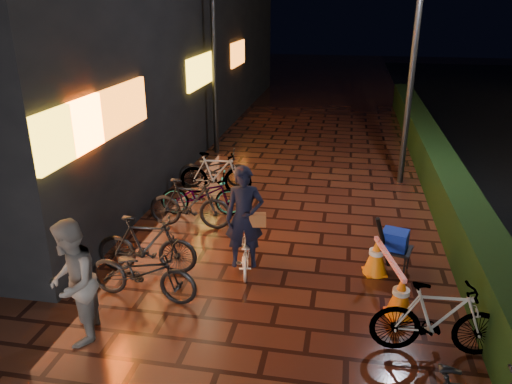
% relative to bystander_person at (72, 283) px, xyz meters
% --- Properties ---
extents(ground, '(80.00, 80.00, 0.00)m').
position_rel_bystander_person_xyz_m(ground, '(2.68, 0.25, -0.93)').
color(ground, '#381911').
rests_on(ground, ground).
extents(hedge, '(0.70, 20.00, 1.00)m').
position_rel_bystander_person_xyz_m(hedge, '(5.98, 8.25, -0.43)').
color(hedge, black).
rests_on(hedge, ground).
extents(bystander_person, '(0.94, 1.07, 1.85)m').
position_rel_bystander_person_xyz_m(bystander_person, '(0.00, 0.00, 0.00)').
color(bystander_person, '#555558').
rests_on(bystander_person, ground).
extents(storefront_block, '(12.09, 22.00, 9.00)m').
position_rel_bystander_person_xyz_m(storefront_block, '(-6.81, 11.74, 3.57)').
color(storefront_block, black).
rests_on(storefront_block, ground).
extents(lamp_post_hedge, '(0.55, 0.22, 5.78)m').
position_rel_bystander_person_xyz_m(lamp_post_hedge, '(5.10, 7.67, 2.25)').
color(lamp_post_hedge, black).
rests_on(lamp_post_hedge, ground).
extents(lamp_post_sf, '(0.56, 0.17, 5.87)m').
position_rel_bystander_person_xyz_m(lamp_post_sf, '(-0.45, 9.49, 2.30)').
color(lamp_post_sf, black).
rests_on(lamp_post_sf, ground).
extents(cyclist, '(0.77, 1.44, 1.97)m').
position_rel_bystander_person_xyz_m(cyclist, '(1.95, 2.37, -0.19)').
color(cyclist, silver).
rests_on(cyclist, ground).
extents(traffic_barrier, '(0.78, 1.69, 0.69)m').
position_rel_bystander_person_xyz_m(traffic_barrier, '(4.42, 2.05, -0.58)').
color(traffic_barrier, orange).
rests_on(traffic_barrier, ground).
extents(cart_assembly, '(0.75, 0.64, 1.13)m').
position_rel_bystander_person_xyz_m(cart_assembly, '(4.55, 2.80, -0.35)').
color(cart_assembly, black).
rests_on(cart_assembly, ground).
extents(parked_bikes_storefront, '(2.13, 6.11, 1.08)m').
position_rel_bystander_person_xyz_m(parked_bikes_storefront, '(0.42, 4.01, -0.41)').
color(parked_bikes_storefront, black).
rests_on(parked_bikes_storefront, ground).
extents(parked_bikes_hedge, '(1.91, 2.23, 1.08)m').
position_rel_bystander_person_xyz_m(parked_bikes_hedge, '(5.02, -0.21, -0.38)').
color(parked_bikes_hedge, black).
rests_on(parked_bikes_hedge, ground).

